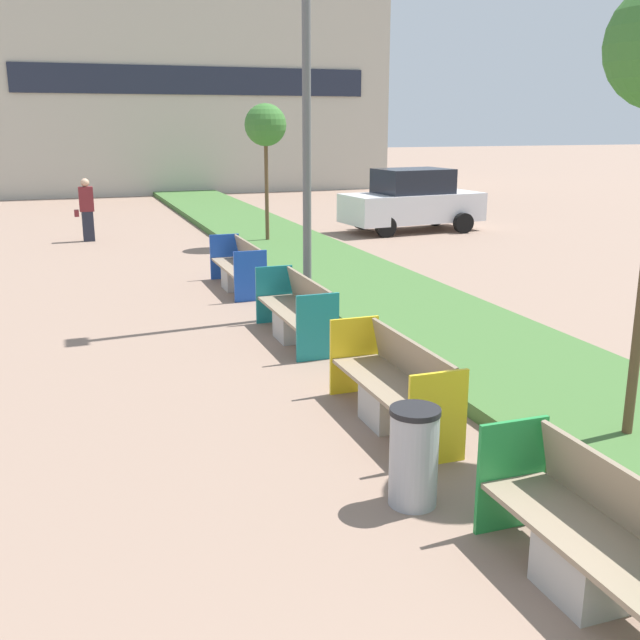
% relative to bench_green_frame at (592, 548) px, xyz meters
% --- Properties ---
extents(planter_grass_strip, '(2.80, 120.00, 0.18)m').
position_rel_bench_green_frame_xyz_m(planter_grass_strip, '(2.26, 8.24, -0.27)').
color(planter_grass_strip, '#426B33').
rests_on(planter_grass_strip, ground).
extents(building_backdrop, '(18.48, 6.84, 9.02)m').
position_rel_bench_green_frame_xyz_m(building_backdrop, '(3.06, 34.00, 4.15)').
color(building_backdrop, '#B2AD9E').
rests_on(building_backdrop, ground).
extents(bench_green_frame, '(0.65, 1.95, 0.94)m').
position_rel_bench_green_frame_xyz_m(bench_green_frame, '(0.00, 0.00, 0.00)').
color(bench_green_frame, '#ADA8A0').
rests_on(bench_green_frame, ground).
extents(bench_yellow_frame, '(0.65, 2.17, 0.94)m').
position_rel_bench_green_frame_xyz_m(bench_yellow_frame, '(0.00, 3.27, 0.01)').
color(bench_yellow_frame, '#ADA8A0').
rests_on(bench_yellow_frame, ground).
extents(bench_teal_frame, '(0.65, 2.21, 0.94)m').
position_rel_bench_green_frame_xyz_m(bench_teal_frame, '(0.00, 6.76, 0.01)').
color(bench_teal_frame, '#ADA8A0').
rests_on(bench_teal_frame, ground).
extents(bench_blue_frame, '(0.65, 2.23, 0.94)m').
position_rel_bench_green_frame_xyz_m(bench_blue_frame, '(0.00, 10.52, 0.01)').
color(bench_blue_frame, '#ADA8A0').
rests_on(bench_blue_frame, ground).
extents(litter_bin, '(0.44, 0.44, 0.88)m').
position_rel_bench_green_frame_xyz_m(litter_bin, '(-0.59, 1.58, 0.08)').
color(litter_bin, '#9EA0A5').
rests_on(litter_bin, ground).
extents(street_lamp_post, '(0.24, 0.44, 7.12)m').
position_rel_bench_green_frame_xyz_m(street_lamp_post, '(0.61, 8.07, 3.58)').
color(street_lamp_post, '#56595B').
rests_on(street_lamp_post, ground).
extents(sapling_tree_far, '(1.08, 1.08, 3.67)m').
position_rel_bench_green_frame_xyz_m(sapling_tree_far, '(1.95, 15.41, 2.73)').
color(sapling_tree_far, brown).
rests_on(sapling_tree_far, ground).
extents(pedestrian_walking, '(0.53, 0.24, 1.72)m').
position_rel_bench_green_frame_xyz_m(pedestrian_walking, '(-2.51, 17.91, 0.51)').
color(pedestrian_walking, '#232633').
rests_on(pedestrian_walking, ground).
extents(parked_car_distant, '(4.36, 2.17, 1.86)m').
position_rel_bench_green_frame_xyz_m(parked_car_distant, '(6.83, 16.70, 0.55)').
color(parked_car_distant, silver).
rests_on(parked_car_distant, ground).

